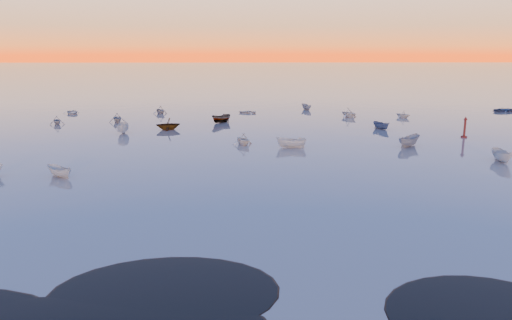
{
  "coord_description": "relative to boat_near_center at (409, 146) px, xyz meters",
  "views": [
    {
      "loc": [
        2.1,
        -23.15,
        12.86
      ],
      "look_at": [
        3.01,
        28.0,
        1.22
      ],
      "focal_mm": 35.0,
      "sensor_mm": 36.0,
      "label": 1
    }
  ],
  "objects": [
    {
      "name": "channel_marker",
      "position": [
        10.16,
        6.56,
        1.25
      ],
      "size": [
        0.89,
        0.89,
        3.16
      ],
      "color": "#4B1310",
      "rests_on": "ground"
    },
    {
      "name": "mud_lobes",
      "position": [
        -23.43,
        -42.07,
        0.01
      ],
      "size": [
        140.0,
        6.0,
        0.07
      ],
      "primitive_type": null,
      "color": "black",
      "rests_on": "ground"
    },
    {
      "name": "moored_fleet",
      "position": [
        -23.43,
        11.93,
        0.0
      ],
      "size": [
        124.0,
        58.0,
        1.2
      ],
      "primitive_type": null,
      "color": "silver",
      "rests_on": "ground"
    },
    {
      "name": "ground",
      "position": [
        -23.43,
        58.93,
        0.0
      ],
      "size": [
        600.0,
        600.0,
        0.0
      ],
      "primitive_type": "plane",
      "color": "slate",
      "rests_on": "ground"
    },
    {
      "name": "boat_near_right",
      "position": [
        -21.89,
        1.69,
        0.0
      ],
      "size": [
        3.75,
        3.01,
        1.2
      ],
      "primitive_type": "imported",
      "rotation": [
        0.0,
        0.0,
        3.64
      ],
      "color": "silver",
      "rests_on": "ground"
    },
    {
      "name": "boat_near_center",
      "position": [
        0.0,
        0.0,
        0.0
      ],
      "size": [
        4.21,
        4.38,
        1.48
      ],
      "primitive_type": "imported",
      "rotation": [
        0.0,
        0.0,
        2.31
      ],
      "color": "gray",
      "rests_on": "ground"
    }
  ]
}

